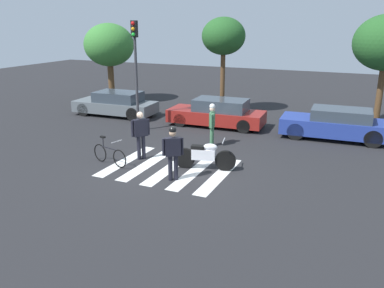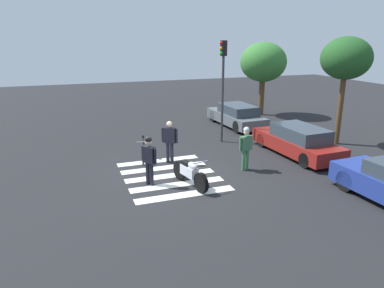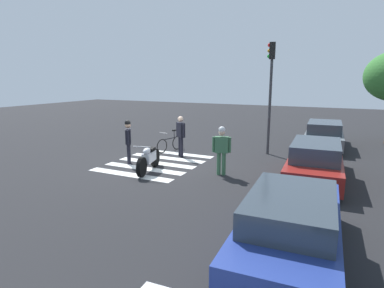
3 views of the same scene
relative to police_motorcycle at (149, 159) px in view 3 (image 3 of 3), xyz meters
name	(u,v)px [view 3 (image 3 of 3)]	position (x,y,z in m)	size (l,w,h in m)	color
ground_plane	(156,163)	(-1.12, -0.39, -0.48)	(60.00, 60.00, 0.00)	#232326
police_motorcycle	(149,159)	(0.00, 0.00, 0.00)	(2.08, 0.75, 1.07)	black
leaning_bicycle	(170,144)	(-3.23, -0.95, -0.11)	(1.64, 0.55, 0.99)	black
officer_on_foot	(181,134)	(-2.51, 0.01, 0.55)	(0.48, 0.57, 1.77)	black
officer_by_motorcycle	(128,139)	(-0.55, -1.30, 0.55)	(0.57, 0.44, 1.78)	black
pedestrian_bystander	(222,147)	(-0.74, 2.56, 0.52)	(0.32, 0.64, 1.74)	#3F724C
crosswalk_stripes	(156,163)	(-1.12, -0.39, -0.47)	(4.05, 3.43, 0.01)	silver
car_grey_coupe	(324,135)	(-7.36, 5.48, 0.15)	(4.46, 1.91, 1.28)	black
car_maroon_wagon	(315,161)	(-1.64, 5.58, 0.15)	(4.64, 1.89, 1.32)	black
car_blue_hatchback	(291,225)	(3.73, 5.63, 0.17)	(4.52, 1.90, 1.33)	black
traffic_light_pole	(271,82)	(-4.66, 3.30, 2.75)	(0.27, 0.34, 4.87)	#38383D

